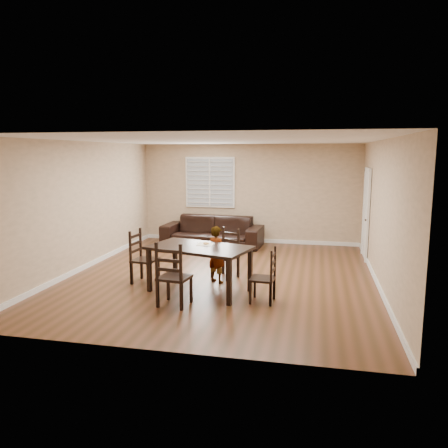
{
  "coord_description": "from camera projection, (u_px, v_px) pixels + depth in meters",
  "views": [
    {
      "loc": [
        1.82,
        -8.36,
        2.45
      ],
      "look_at": [
        -0.04,
        0.37,
        1.0
      ],
      "focal_mm": 35.0,
      "sensor_mm": 36.0,
      "label": 1
    }
  ],
  "objects": [
    {
      "name": "chair_far",
      "position": [
        171.0,
        278.0,
        6.94
      ],
      "size": [
        0.53,
        0.5,
        1.07
      ],
      "rotation": [
        0.0,
        0.0,
        3.02
      ],
      "color": "black",
      "rests_on": "ground"
    },
    {
      "name": "ground",
      "position": [
        222.0,
        276.0,
        8.84
      ],
      "size": [
        7.0,
        7.0,
        0.0
      ],
      "primitive_type": "plane",
      "color": "brown",
      "rests_on": "ground"
    },
    {
      "name": "sofa",
      "position": [
        212.0,
        231.0,
        11.7
      ],
      "size": [
        2.72,
        1.2,
        0.78
      ],
      "primitive_type": "imported",
      "rotation": [
        0.0,
        0.0,
        -0.06
      ],
      "color": "black",
      "rests_on": "ground"
    },
    {
      "name": "chair_right",
      "position": [
        269.0,
        278.0,
        7.19
      ],
      "size": [
        0.41,
        0.44,
        0.92
      ],
      "rotation": [
        0.0,
        0.0,
        -1.64
      ],
      "color": "black",
      "rests_on": "ground"
    },
    {
      "name": "chair_near",
      "position": [
        229.0,
        255.0,
        8.73
      ],
      "size": [
        0.58,
        0.57,
        0.98
      ],
      "rotation": [
        0.0,
        0.0,
        -0.47
      ],
      "color": "black",
      "rests_on": "ground"
    },
    {
      "name": "room",
      "position": [
        226.0,
        186.0,
        8.72
      ],
      "size": [
        6.04,
        7.04,
        2.72
      ],
      "color": "#CBAC89",
      "rests_on": "ground"
    },
    {
      "name": "napkin",
      "position": [
        205.0,
        244.0,
        7.88
      ],
      "size": [
        0.32,
        0.32,
        0.0
      ],
      "primitive_type": "cube",
      "rotation": [
        0.0,
        0.0,
        0.12
      ],
      "color": "beige",
      "rests_on": "dining_table"
    },
    {
      "name": "child",
      "position": [
        217.0,
        254.0,
        8.31
      ],
      "size": [
        0.48,
        0.42,
        1.09
      ],
      "primitive_type": "imported",
      "rotation": [
        0.0,
        0.0,
        2.63
      ],
      "color": "gray",
      "rests_on": "ground"
    },
    {
      "name": "dining_table",
      "position": [
        199.0,
        251.0,
        7.72
      ],
      "size": [
        1.96,
        1.42,
        0.82
      ],
      "rotation": [
        0.0,
        0.0,
        -0.27
      ],
      "color": "black",
      "rests_on": "ground"
    },
    {
      "name": "donut",
      "position": [
        206.0,
        243.0,
        7.87
      ],
      "size": [
        0.1,
        0.1,
        0.04
      ],
      "color": "#CD9349",
      "rests_on": "napkin"
    },
    {
      "name": "chair_left",
      "position": [
        139.0,
        258.0,
        8.35
      ],
      "size": [
        0.47,
        0.5,
        1.02
      ],
      "rotation": [
        0.0,
        0.0,
        1.47
      ],
      "color": "black",
      "rests_on": "ground"
    }
  ]
}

